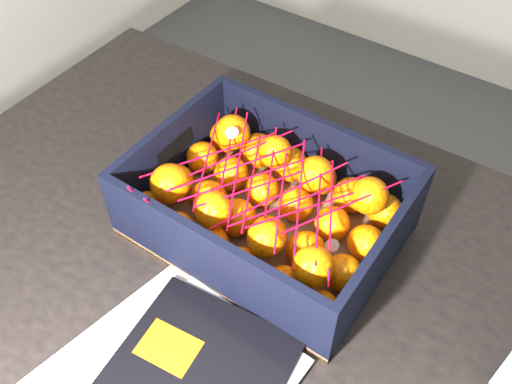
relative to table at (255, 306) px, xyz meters
The scene contains 4 objects.
table is the anchor object (origin of this frame).
produce_crate 0.16m from the table, 111.59° to the left, with size 0.38×0.29×0.13m.
clementine_heap 0.17m from the table, 113.04° to the left, with size 0.36×0.27×0.10m.
mesh_net 0.22m from the table, 117.78° to the left, with size 0.32×0.25×0.09m.
Camera 1 is at (0.02, -0.41, 1.43)m, focal length 38.84 mm.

